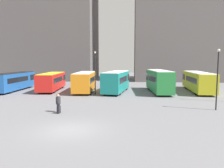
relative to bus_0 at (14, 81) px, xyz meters
name	(u,v)px	position (x,y,z in m)	size (l,w,h in m)	color
ground_plane	(70,130)	(14.56, -19.37, -1.57)	(160.00, 160.00, 0.00)	slate
building_block_left	(48,26)	(-2.68, 22.64, 12.17)	(24.27, 13.46, 27.47)	#5B5656
building_block_right	(184,8)	(31.62, 22.64, 16.19)	(23.93, 13.32, 35.50)	#5B5656
bus_0	(14,81)	(0.00, 0.00, 0.00)	(2.80, 10.64, 2.87)	#1E56A3
bus_1	(52,81)	(5.98, 0.61, -0.04)	(3.51, 9.75, 2.80)	red
bus_2	(85,81)	(11.65, -0.50, 0.06)	(3.08, 9.16, 3.01)	orange
bus_3	(116,81)	(16.52, -0.57, 0.14)	(3.83, 9.50, 3.15)	#19847F
bus_4	(159,80)	(22.93, -0.15, 0.24)	(3.10, 10.02, 3.34)	#237A38
bus_5	(198,81)	(29.12, 1.35, 0.08)	(3.22, 11.76, 3.01)	gold
traveler	(58,101)	(12.05, -14.32, -0.57)	(0.48, 0.48, 1.67)	#382D4C
suitcase	(59,110)	(12.24, -14.80, -1.23)	(0.24, 0.45, 0.96)	black
lamp_post_0	(218,75)	(26.84, -12.22, 1.85)	(0.28, 0.28, 5.82)	black
lamp_post_1	(95,70)	(13.73, -3.40, 1.96)	(0.28, 0.28, 6.03)	black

